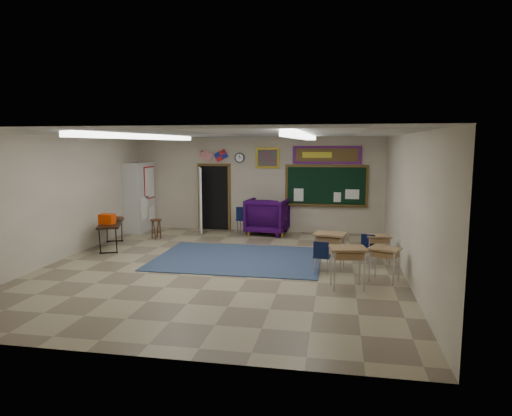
% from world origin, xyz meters
% --- Properties ---
extents(floor, '(9.00, 9.00, 0.00)m').
position_xyz_m(floor, '(0.00, 0.00, 0.00)').
color(floor, gray).
rests_on(floor, ground).
extents(back_wall, '(8.00, 0.04, 3.00)m').
position_xyz_m(back_wall, '(0.00, 4.50, 1.50)').
color(back_wall, beige).
rests_on(back_wall, floor).
extents(front_wall, '(8.00, 0.04, 3.00)m').
position_xyz_m(front_wall, '(0.00, -4.50, 1.50)').
color(front_wall, beige).
rests_on(front_wall, floor).
extents(left_wall, '(0.04, 9.00, 3.00)m').
position_xyz_m(left_wall, '(-4.00, 0.00, 1.50)').
color(left_wall, beige).
rests_on(left_wall, floor).
extents(right_wall, '(0.04, 9.00, 3.00)m').
position_xyz_m(right_wall, '(4.00, 0.00, 1.50)').
color(right_wall, beige).
rests_on(right_wall, floor).
extents(ceiling, '(8.00, 9.00, 0.04)m').
position_xyz_m(ceiling, '(0.00, 0.00, 3.00)').
color(ceiling, silver).
rests_on(ceiling, back_wall).
extents(area_rug, '(4.00, 3.00, 0.02)m').
position_xyz_m(area_rug, '(0.20, 0.80, 0.01)').
color(area_rug, '#30425B').
rests_on(area_rug, floor).
extents(fluorescent_strips, '(3.86, 6.00, 0.10)m').
position_xyz_m(fluorescent_strips, '(0.00, 0.00, 2.94)').
color(fluorescent_strips, white).
rests_on(fluorescent_strips, ceiling).
extents(doorway, '(1.10, 0.89, 2.16)m').
position_xyz_m(doorway, '(-1.50, 4.35, 1.06)').
color(doorway, black).
rests_on(doorway, back_wall).
extents(chalkboard, '(2.55, 0.14, 1.30)m').
position_xyz_m(chalkboard, '(2.20, 4.46, 1.46)').
color(chalkboard, brown).
rests_on(chalkboard, back_wall).
extents(bulletin_board, '(2.10, 0.05, 0.55)m').
position_xyz_m(bulletin_board, '(2.20, 4.47, 2.45)').
color(bulletin_board, '#B00F12').
rests_on(bulletin_board, back_wall).
extents(framed_art_print, '(0.75, 0.05, 0.65)m').
position_xyz_m(framed_art_print, '(0.35, 4.47, 2.35)').
color(framed_art_print, '#A0871F').
rests_on(framed_art_print, back_wall).
extents(wall_clock, '(0.32, 0.05, 0.32)m').
position_xyz_m(wall_clock, '(-0.55, 4.47, 2.35)').
color(wall_clock, black).
rests_on(wall_clock, back_wall).
extents(wall_flags, '(1.16, 0.06, 0.70)m').
position_xyz_m(wall_flags, '(-1.40, 4.44, 2.48)').
color(wall_flags, red).
rests_on(wall_flags, back_wall).
extents(storage_cabinet, '(0.59, 1.25, 2.20)m').
position_xyz_m(storage_cabinet, '(-3.71, 3.85, 1.10)').
color(storage_cabinet, beige).
rests_on(storage_cabinet, floor).
extents(wingback_armchair, '(1.34, 1.37, 1.12)m').
position_xyz_m(wingback_armchair, '(0.42, 4.05, 0.56)').
color(wingback_armchair, '#220535').
rests_on(wingback_armchair, floor).
extents(student_chair_reading, '(0.46, 0.46, 0.87)m').
position_xyz_m(student_chair_reading, '(-0.30, 3.91, 0.43)').
color(student_chair_reading, black).
rests_on(student_chair_reading, floor).
extents(student_chair_desk_a, '(0.42, 0.42, 0.73)m').
position_xyz_m(student_chair_desk_a, '(2.27, -0.13, 0.37)').
color(student_chair_desk_a, black).
rests_on(student_chair_desk_a, floor).
extents(student_chair_desk_b, '(0.43, 0.43, 0.70)m').
position_xyz_m(student_chair_desk_b, '(3.24, 0.73, 0.35)').
color(student_chair_desk_b, black).
rests_on(student_chair_desk_b, floor).
extents(student_desk_front_left, '(0.76, 0.62, 0.82)m').
position_xyz_m(student_desk_front_left, '(2.41, 0.28, 0.46)').
color(student_desk_front_left, '#A2774B').
rests_on(student_desk_front_left, floor).
extents(student_desk_front_right, '(0.58, 0.45, 0.67)m').
position_xyz_m(student_desk_front_right, '(3.53, 0.99, 0.37)').
color(student_desk_front_right, '#A2774B').
rests_on(student_desk_front_right, floor).
extents(student_desk_back_left, '(0.75, 0.61, 0.81)m').
position_xyz_m(student_desk_back_left, '(2.78, -1.09, 0.45)').
color(student_desk_back_left, '#A2774B').
rests_on(student_desk_back_left, floor).
extents(student_desk_back_right, '(0.72, 0.64, 0.71)m').
position_xyz_m(student_desk_back_right, '(3.52, -0.52, 0.39)').
color(student_desk_back_right, '#A2774B').
rests_on(student_desk_back_right, floor).
extents(folding_table, '(1.12, 1.75, 0.94)m').
position_xyz_m(folding_table, '(-3.46, 1.43, 0.38)').
color(folding_table, black).
rests_on(folding_table, floor).
extents(wooden_stool, '(0.33, 0.33, 0.58)m').
position_xyz_m(wooden_stool, '(-2.71, 2.72, 0.30)').
color(wooden_stool, '#4A2916').
rests_on(wooden_stool, floor).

